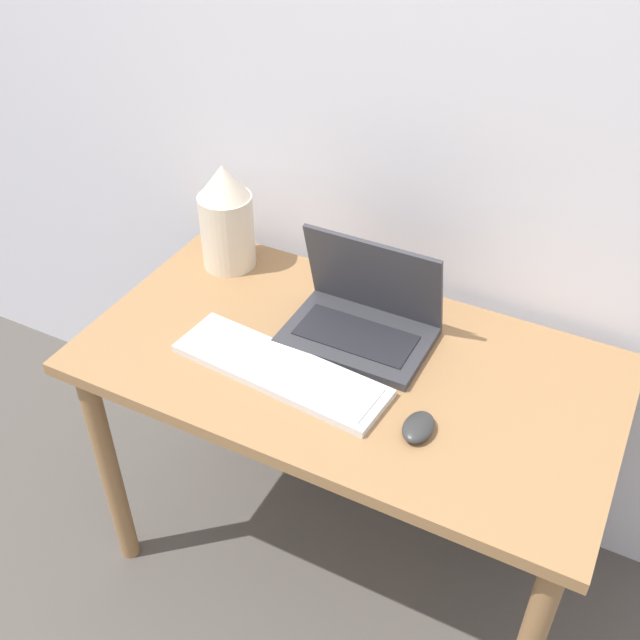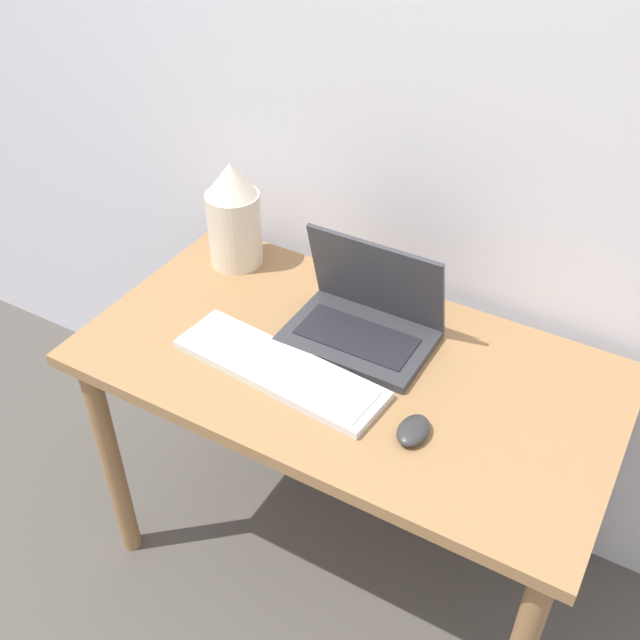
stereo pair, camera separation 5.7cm
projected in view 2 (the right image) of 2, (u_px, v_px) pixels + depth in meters
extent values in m
cube|color=silver|center=(440.00, 59.00, 1.53)|extent=(6.00, 0.05, 2.50)
cube|color=olive|center=(347.00, 366.00, 1.62)|extent=(1.15, 0.62, 0.03)
cylinder|color=olive|center=(112.00, 462.00, 1.87)|extent=(0.05, 0.05, 0.68)
cylinder|color=olive|center=(230.00, 347.00, 2.22)|extent=(0.05, 0.05, 0.68)
cylinder|color=olive|center=(583.00, 486.00, 1.81)|extent=(0.05, 0.05, 0.68)
cube|color=#333338|center=(359.00, 337.00, 1.66)|extent=(0.32, 0.22, 0.02)
cube|color=black|center=(357.00, 336.00, 1.64)|extent=(0.26, 0.12, 0.00)
cube|color=#333338|center=(376.00, 278.00, 1.64)|extent=(0.32, 0.07, 0.21)
cube|color=black|center=(379.00, 275.00, 1.64)|extent=(0.28, 0.05, 0.18)
cube|color=silver|center=(279.00, 369.00, 1.58)|extent=(0.49, 0.18, 0.02)
cube|color=#B2B2B2|center=(279.00, 365.00, 1.57)|extent=(0.45, 0.15, 0.00)
ellipsoid|color=#2D2D2D|center=(413.00, 430.00, 1.43)|extent=(0.06, 0.09, 0.03)
cylinder|color=beige|center=(235.00, 229.00, 1.85)|extent=(0.13, 0.13, 0.19)
cone|color=beige|center=(231.00, 179.00, 1.77)|extent=(0.13, 0.13, 0.08)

